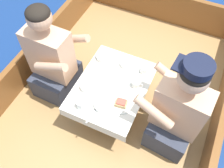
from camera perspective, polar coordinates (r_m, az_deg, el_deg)
ground_plane at (r=2.83m, az=0.72°, el=-6.66°), size 60.00×60.00×0.00m
boat_deck at (r=2.70m, az=0.76°, el=-5.14°), size 2.00×2.83×0.30m
gunwale_port at (r=2.80m, az=-17.68°, el=5.71°), size 0.06×2.83×0.35m
gunwale_starboard at (r=2.40m, az=22.77°, el=-9.25°), size 0.06×2.83×0.35m
bow_coaming at (r=3.33m, az=11.15°, el=17.23°), size 1.88×0.06×0.41m
cockpit_table at (r=2.26m, az=-0.00°, el=-0.83°), size 0.61×0.81×0.36m
person_port at (r=2.40m, az=-13.48°, el=5.19°), size 0.53×0.45×1.02m
person_starboard at (r=2.07m, az=14.73°, el=-6.27°), size 0.55×0.48×1.03m
plate_sandwich at (r=2.11m, az=2.10°, el=-4.76°), size 0.18×0.18×0.01m
plate_bread at (r=2.26m, az=1.55°, el=1.08°), size 0.17×0.17×0.01m
sandwich at (r=2.09m, az=2.12°, el=-4.38°), size 0.10×0.09×0.05m
bowl_port_near at (r=2.41m, az=-2.00°, el=6.36°), size 0.14×0.14×0.04m
bowl_starboard_near at (r=2.21m, az=-5.52°, el=-0.27°), size 0.15×0.15×0.04m
bowl_center_far at (r=2.09m, az=-2.46°, el=-4.95°), size 0.12×0.12×0.04m
bowl_port_far at (r=2.36m, az=3.36°, el=4.70°), size 0.12×0.12×0.04m
coffee_cup_port at (r=2.20m, az=5.57°, el=0.04°), size 0.11×0.08×0.07m
coffee_cup_starboard at (r=2.10m, az=-7.09°, el=-4.50°), size 0.11×0.08×0.07m
coffee_cup_center at (r=2.32m, az=7.43°, el=3.24°), size 0.10×0.07×0.05m
utensil_knife_starboard at (r=2.43m, az=0.95°, el=6.20°), size 0.16×0.07×0.00m
utensil_fork_starboard at (r=2.08m, az=-4.42°, el=-6.67°), size 0.03×0.17×0.00m
utensil_knife_port at (r=2.03m, az=1.59°, el=-9.49°), size 0.12×0.14×0.00m
utensil_spoon_center at (r=2.37m, az=-0.84°, el=4.32°), size 0.16×0.09×0.01m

